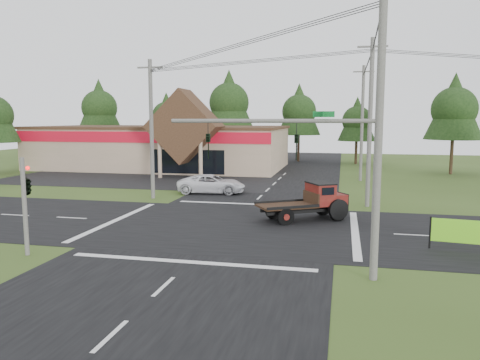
# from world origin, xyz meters

# --- Properties ---
(ground) EXTENTS (120.00, 120.00, 0.00)m
(ground) POSITION_xyz_m (0.00, 0.00, 0.00)
(ground) COLOR #354A1A
(ground) RESTS_ON ground
(road_ns) EXTENTS (12.00, 120.00, 0.02)m
(road_ns) POSITION_xyz_m (0.00, 0.00, 0.01)
(road_ns) COLOR black
(road_ns) RESTS_ON ground
(road_ew) EXTENTS (120.00, 12.00, 0.02)m
(road_ew) POSITION_xyz_m (0.00, 0.00, 0.01)
(road_ew) COLOR black
(road_ew) RESTS_ON ground
(parking_apron) EXTENTS (28.00, 14.00, 0.02)m
(parking_apron) POSITION_xyz_m (-14.00, 19.00, 0.01)
(parking_apron) COLOR black
(parking_apron) RESTS_ON ground
(cvs_building) EXTENTS (30.40, 18.20, 9.19)m
(cvs_building) POSITION_xyz_m (-15.70, 29.57, 2.78)
(cvs_building) COLOR tan
(cvs_building) RESTS_ON ground
(traffic_signal_mast) EXTENTS (8.12, 0.24, 7.00)m
(traffic_signal_mast) POSITION_xyz_m (5.82, -7.50, 4.43)
(traffic_signal_mast) COLOR #595651
(traffic_signal_mast) RESTS_ON ground
(traffic_signal_corner) EXTENTS (0.53, 2.48, 4.40)m
(traffic_signal_corner) POSITION_xyz_m (-7.50, -7.32, 3.52)
(traffic_signal_corner) COLOR #595651
(traffic_signal_corner) RESTS_ON ground
(utility_pole_nr) EXTENTS (2.00, 0.30, 11.00)m
(utility_pole_nr) POSITION_xyz_m (7.50, -7.50, 5.64)
(utility_pole_nr) COLOR #595651
(utility_pole_nr) RESTS_ON ground
(utility_pole_nw) EXTENTS (2.00, 0.30, 10.50)m
(utility_pole_nw) POSITION_xyz_m (-8.00, 8.00, 5.39)
(utility_pole_nw) COLOR #595651
(utility_pole_nw) RESTS_ON ground
(utility_pole_ne) EXTENTS (2.00, 0.30, 11.50)m
(utility_pole_ne) POSITION_xyz_m (8.00, 8.00, 5.89)
(utility_pole_ne) COLOR #595651
(utility_pole_ne) RESTS_ON ground
(utility_pole_n) EXTENTS (2.00, 0.30, 11.20)m
(utility_pole_n) POSITION_xyz_m (8.00, 22.00, 5.74)
(utility_pole_n) COLOR #595651
(utility_pole_n) RESTS_ON ground
(tree_row_a) EXTENTS (6.72, 6.72, 12.12)m
(tree_row_a) POSITION_xyz_m (-30.00, 40.00, 8.05)
(tree_row_a) COLOR #332316
(tree_row_a) RESTS_ON ground
(tree_row_b) EXTENTS (5.60, 5.60, 10.10)m
(tree_row_b) POSITION_xyz_m (-20.00, 42.00, 6.70)
(tree_row_b) COLOR #332316
(tree_row_b) RESTS_ON ground
(tree_row_c) EXTENTS (7.28, 7.28, 13.13)m
(tree_row_c) POSITION_xyz_m (-10.00, 41.00, 8.72)
(tree_row_c) COLOR #332316
(tree_row_c) RESTS_ON ground
(tree_row_d) EXTENTS (6.16, 6.16, 11.11)m
(tree_row_d) POSITION_xyz_m (0.00, 42.00, 7.38)
(tree_row_d) COLOR #332316
(tree_row_d) RESTS_ON ground
(tree_row_e) EXTENTS (5.04, 5.04, 9.09)m
(tree_row_e) POSITION_xyz_m (8.00, 40.00, 6.03)
(tree_row_e) COLOR #332316
(tree_row_e) RESTS_ON ground
(tree_side_ne) EXTENTS (6.16, 6.16, 11.11)m
(tree_side_ne) POSITION_xyz_m (18.00, 30.00, 7.38)
(tree_side_ne) COLOR #332316
(tree_side_ne) RESTS_ON ground
(antique_flatbed_truck) EXTENTS (5.80, 4.67, 2.31)m
(antique_flatbed_truck) POSITION_xyz_m (4.03, 2.50, 1.15)
(antique_flatbed_truck) COLOR #510B0B
(antique_flatbed_truck) RESTS_ON ground
(white_pickup) EXTENTS (5.78, 3.18, 1.53)m
(white_pickup) POSITION_xyz_m (-4.27, 11.38, 0.77)
(white_pickup) COLOR white
(white_pickup) RESTS_ON ground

